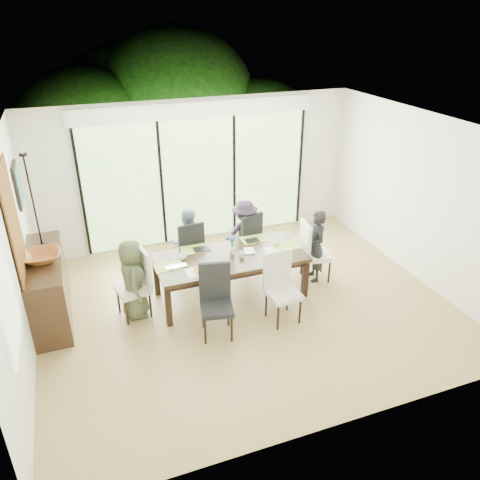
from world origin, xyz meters
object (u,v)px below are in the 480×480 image
object	(u,v)px
chair_left_end	(132,285)
person_left_end	(133,279)
chair_far_right	(244,238)
vase	(232,251)
chair_near_right	(284,289)
sideboard	(49,287)
cup_a	(183,256)
chair_far_left	(188,247)
person_far_right	(245,234)
table_top	(230,258)
person_right_end	(316,246)
chair_right_end	(317,251)
laptop	(177,268)
person_far_left	(188,243)
cup_b	(242,255)
cup_c	(276,242)
chair_near_left	(217,303)
bowl	(41,257)

from	to	relation	value
chair_left_end	person_left_end	size ratio (longest dim) A/B	0.85
chair_far_right	vase	size ratio (longest dim) A/B	9.17
chair_near_right	sideboard	distance (m)	3.38
chair_far_right	cup_a	size ratio (longest dim) A/B	8.87
chair_far_left	person_far_right	bearing A→B (deg)	174.40
chair_left_end	person_far_right	bearing A→B (deg)	100.67
chair_left_end	table_top	bearing A→B (deg)	78.63
person_right_end	sideboard	world-z (taller)	person_right_end
chair_right_end	chair_left_end	bearing A→B (deg)	99.09
person_right_end	person_far_right	world-z (taller)	same
chair_left_end	laptop	size ratio (longest dim) A/B	3.33
person_far_right	vase	bearing A→B (deg)	64.40
table_top	chair_left_end	world-z (taller)	chair_left_end
table_top	chair_near_right	xyz separation A→B (m)	(0.50, -0.87, -0.16)
person_left_end	laptop	distance (m)	0.65
person_far_left	cup_b	bearing A→B (deg)	136.70
chair_left_end	person_left_end	world-z (taller)	person_left_end
chair_far_left	cup_c	xyz separation A→B (m)	(1.25, -0.75, 0.23)
sideboard	cup_a	bearing A→B (deg)	-7.57
table_top	cup_c	bearing A→B (deg)	7.13
chair_near_left	person_left_end	bearing A→B (deg)	150.27
chair_near_right	sideboard	world-z (taller)	chair_near_right
chair_near_left	laptop	xyz separation A→B (m)	(-0.35, 0.77, 0.20)
cup_a	cup_b	size ratio (longest dim) A/B	1.24
chair_far_right	chair_far_left	bearing A→B (deg)	-18.48
chair_left_end	person_far_left	size ratio (longest dim) A/B	0.85
chair_far_left	chair_left_end	bearing A→B (deg)	34.54
table_top	chair_far_right	world-z (taller)	chair_far_right
chair_far_left	cup_b	size ratio (longest dim) A/B	11.00
chair_far_right	chair_near_right	distance (m)	1.72
laptop	chair_near_left	bearing A→B (deg)	-67.87
chair_right_end	person_far_right	size ratio (longest dim) A/B	0.85
cup_b	cup_c	world-z (taller)	cup_c
chair_near_left	sideboard	size ratio (longest dim) A/B	0.60
table_top	person_left_end	bearing A→B (deg)	-180.00
cup_c	sideboard	distance (m)	3.46
chair_left_end	chair_right_end	xyz separation A→B (m)	(3.00, 0.00, 0.00)
sideboard	bowl	distance (m)	0.56
table_top	cup_b	xyz separation A→B (m)	(0.15, -0.10, 0.07)
person_right_end	person_far_right	bearing A→B (deg)	-124.04
person_left_end	cup_c	world-z (taller)	person_left_end
bowl	chair_right_end	bearing A→B (deg)	-4.25
chair_right_end	cup_c	xyz separation A→B (m)	(-0.70, 0.10, 0.23)
person_left_end	bowl	bearing A→B (deg)	80.81
cup_b	cup_c	xyz separation A→B (m)	(0.65, 0.20, 0.00)
chair_right_end	person_right_end	world-z (taller)	person_right_end
table_top	chair_far_left	bearing A→B (deg)	117.90
chair_left_end	chair_near_right	bearing A→B (deg)	55.12
chair_right_end	person_far_left	distance (m)	2.12
chair_far_left	cup_c	distance (m)	1.48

